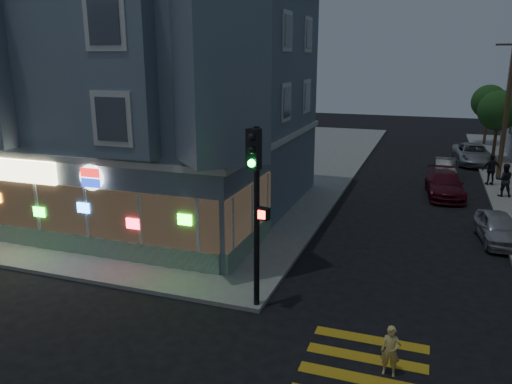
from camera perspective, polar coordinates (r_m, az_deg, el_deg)
The scene contains 14 objects.
ground at distance 15.77m, azimuth -12.86°, elevation -14.97°, with size 120.00×120.00×0.00m, color black.
sidewalk_nw at distance 41.08m, azimuth -11.88°, elevation 4.01°, with size 33.00×42.00×0.15m, color gray.
corner_building at distance 26.26m, azimuth -12.03°, elevation 10.50°, with size 14.60×14.60×11.40m.
utility_pole at distance 35.77m, azimuth 26.79°, elevation 8.75°, with size 2.20×0.30×9.00m.
street_tree_near at distance 41.80m, azimuth 25.99°, elevation 8.36°, with size 3.00×3.00×5.30m.
street_tree_far at distance 49.73m, azimuth 25.07°, elevation 9.32°, with size 3.00×3.00×5.30m.
running_child at distance 13.59m, azimuth 15.13°, elevation -17.14°, with size 0.49×0.32×1.34m, color #EAD077.
pedestrian_a at distance 31.47m, azimuth 26.50°, elevation 1.24°, with size 0.92×0.72×1.89m, color black.
pedestrian_b at distance 33.95m, azimuth 25.32°, elevation 2.32°, with size 1.12×0.47×1.92m, color #242128.
parked_car_a at distance 24.08m, azimuth 25.92°, elevation -3.72°, with size 1.53×3.81×1.30m, color #B4B5BC.
parked_car_b at distance 35.84m, azimuth 20.78°, elevation 2.60°, with size 1.30×3.72×1.23m, color #323537.
parked_car_c at distance 30.74m, azimuth 20.77°, elevation 0.80°, with size 1.96×4.81×1.40m, color #5A1420.
parked_car_d at distance 41.02m, azimuth 23.55°, elevation 4.00°, with size 2.48×5.37×1.49m, color #A8ADB3.
traffic_signal at distance 14.85m, azimuth -0.04°, elevation 0.33°, with size 0.70×0.64×5.71m.
Camera 1 is at (7.62, -11.37, 7.82)m, focal length 35.00 mm.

